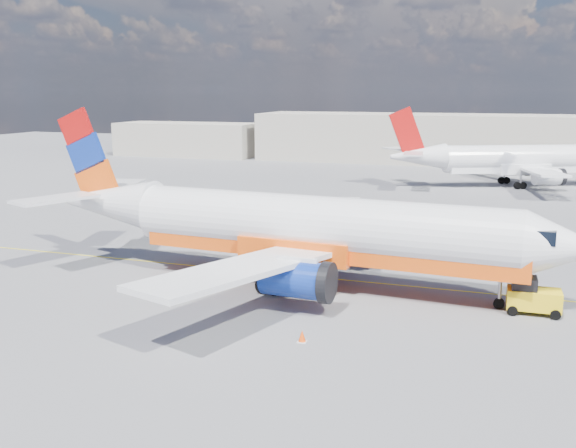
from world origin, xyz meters
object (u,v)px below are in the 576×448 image
(main_jet, at_px, (301,228))
(second_jet, at_px, (521,160))
(traffic_cone, at_px, (302,336))
(gse_tug, at_px, (532,296))

(main_jet, xyz_separation_m, second_jet, (13.71, 48.88, -0.29))
(main_jet, height_order, second_jet, main_jet)
(second_jet, relative_size, traffic_cone, 53.77)
(gse_tug, relative_size, traffic_cone, 4.70)
(main_jet, bearing_deg, gse_tug, -0.19)
(second_jet, height_order, gse_tug, second_jet)
(traffic_cone, bearing_deg, main_jet, 107.74)
(second_jet, xyz_separation_m, gse_tug, (-0.16, -49.89, -2.39))
(second_jet, bearing_deg, main_jet, -129.58)
(main_jet, height_order, gse_tug, main_jet)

